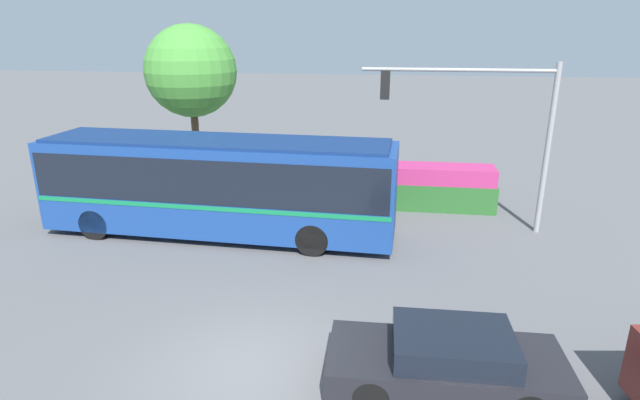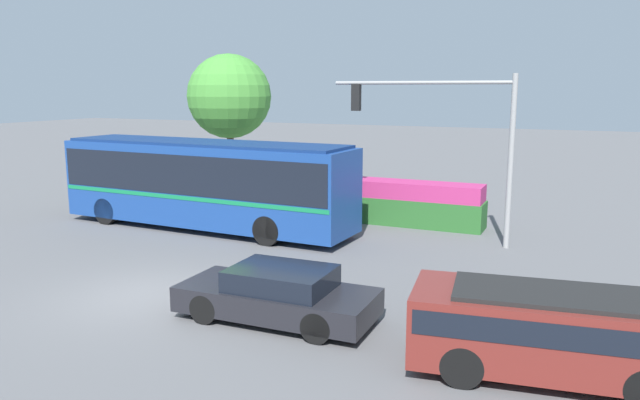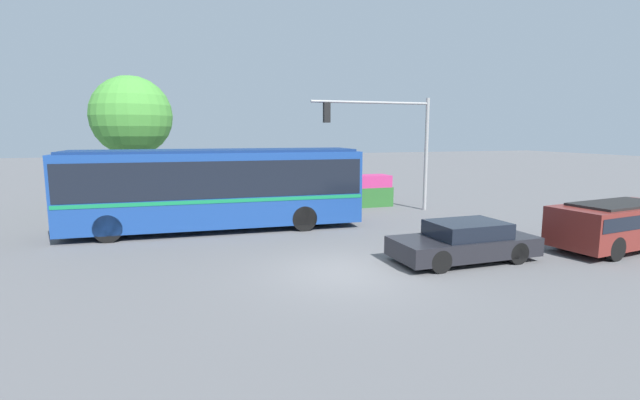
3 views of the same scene
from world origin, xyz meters
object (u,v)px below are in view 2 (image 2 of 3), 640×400
at_px(city_bus, 205,179).
at_px(sedan_foreground, 278,295).
at_px(suv_left_lane, 549,327).
at_px(street_tree_left, 229,97).
at_px(traffic_light_pole, 456,128).

relative_size(city_bus, sedan_foreground, 2.60).
relative_size(suv_left_lane, street_tree_left, 0.74).
height_order(city_bus, sedan_foreground, city_bus).
distance_m(suv_left_lane, traffic_light_pole, 10.10).
distance_m(suv_left_lane, street_tree_left, 21.76).
relative_size(sedan_foreground, traffic_light_pole, 0.73).
bearing_deg(suv_left_lane, city_bus, -38.24).
xyz_separation_m(traffic_light_pole, street_tree_left, (-12.16, 5.50, 0.88)).
bearing_deg(traffic_light_pole, sedan_foreground, 76.90).
distance_m(sedan_foreground, traffic_light_pole, 9.37).
xyz_separation_m(sedan_foreground, suv_left_lane, (5.66, -0.40, 0.34)).
relative_size(city_bus, suv_left_lane, 2.29).
bearing_deg(sedan_foreground, street_tree_left, -55.17).
relative_size(city_bus, traffic_light_pole, 1.89).
bearing_deg(suv_left_lane, sedan_foreground, -11.80).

